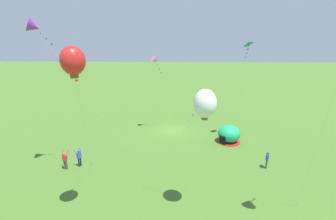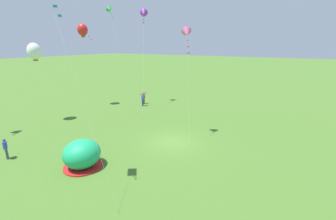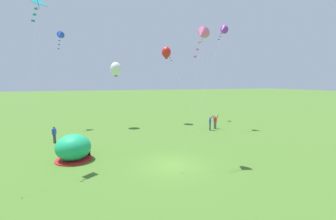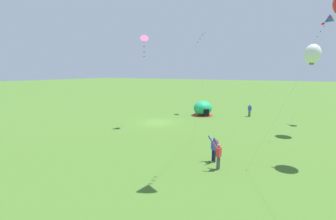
% 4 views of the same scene
% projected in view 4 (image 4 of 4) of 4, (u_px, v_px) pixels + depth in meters
% --- Properties ---
extents(ground_plane, '(300.00, 300.00, 0.00)m').
position_uv_depth(ground_plane, '(156.00, 122.00, 28.06)').
color(ground_plane, '#477028').
extents(popup_tent, '(2.81, 2.81, 2.10)m').
position_uv_depth(popup_tent, '(203.00, 109.00, 32.43)').
color(popup_tent, '#1EAD6B').
rests_on(popup_tent, ground).
extents(person_center_field, '(0.66, 0.72, 1.89)m').
position_uv_depth(person_center_field, '(214.00, 148.00, 15.66)').
color(person_center_field, '#1E2347').
rests_on(person_center_field, ground).
extents(person_arms_raised, '(0.67, 0.53, 1.89)m').
position_uv_depth(person_arms_raised, '(218.00, 155.00, 14.42)').
color(person_arms_raised, '#4C4C51').
rests_on(person_arms_raised, ground).
extents(person_far_back, '(0.40, 0.53, 1.72)m').
position_uv_depth(person_far_back, '(250.00, 110.00, 31.54)').
color(person_far_back, '#4C4C51').
rests_on(person_far_back, ground).
extents(kite_blue, '(1.15, 3.36, 12.74)m').
position_uv_depth(kite_blue, '(328.00, 20.00, 25.79)').
color(kite_blue, silver).
rests_on(kite_blue, ground).
extents(kite_pink, '(2.83, 2.28, 10.21)m').
position_uv_depth(kite_pink, '(144.00, 41.00, 24.62)').
color(kite_pink, silver).
rests_on(kite_pink, ground).
extents(kite_white, '(5.17, 3.59, 8.84)m').
position_uv_depth(kite_white, '(313.00, 54.00, 21.35)').
color(kite_white, silver).
rests_on(kite_white, ground).
extents(kite_teal, '(1.23, 5.21, 11.97)m').
position_uv_depth(kite_teal, '(201.00, 37.00, 32.67)').
color(kite_teal, silver).
rests_on(kite_teal, ground).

